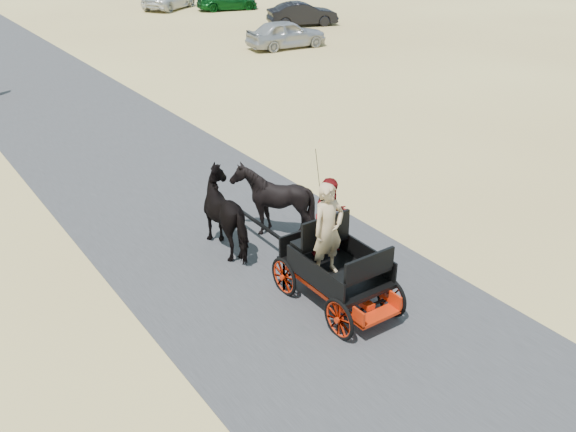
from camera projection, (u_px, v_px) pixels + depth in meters
ground at (406, 374)px, 10.49m from camera, size 140.00×140.00×0.00m
road at (406, 374)px, 10.49m from camera, size 6.00×140.00×0.01m
carriage at (336, 286)px, 12.18m from camera, size 1.30×2.40×0.72m
horse_left at (230, 213)px, 13.87m from camera, size 0.91×2.01×1.70m
horse_right at (273, 201)px, 14.44m from camera, size 1.37×1.54×1.70m
driver_man at (328, 230)px, 11.54m from camera, size 0.66×0.43×1.80m
passenger_woman at (331, 217)px, 12.25m from camera, size 0.77×0.60×1.58m
car_a at (286, 34)px, 32.32m from camera, size 4.23×2.07×1.39m
car_b at (302, 14)px, 37.75m from camera, size 4.31×2.68×1.34m
car_c at (227, 1)px, 42.91m from camera, size 4.35×2.62×1.18m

